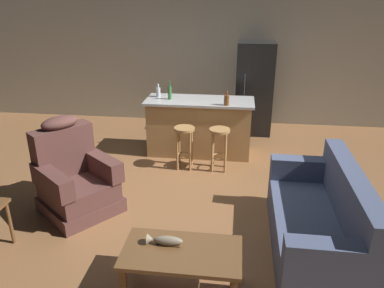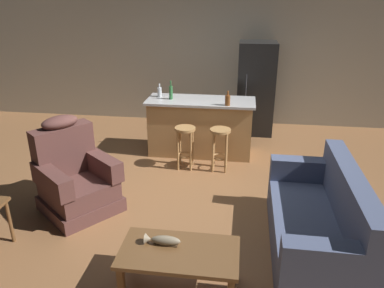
% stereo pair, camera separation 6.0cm
% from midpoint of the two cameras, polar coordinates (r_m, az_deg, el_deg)
% --- Properties ---
extents(ground_plane, '(12.00, 12.00, 0.00)m').
position_cam_midpoint_polar(ground_plane, '(5.36, -0.11, -7.00)').
color(ground_plane, brown).
extents(back_wall, '(12.00, 0.05, 2.60)m').
position_cam_midpoint_polar(back_wall, '(7.89, 3.12, 12.62)').
color(back_wall, '#A89E89').
rests_on(back_wall, ground_plane).
extents(coffee_table, '(1.10, 0.60, 0.42)m').
position_cam_midpoint_polar(coffee_table, '(3.60, -1.46, -16.65)').
color(coffee_table, brown).
rests_on(coffee_table, ground_plane).
extents(fish_figurine, '(0.34, 0.10, 0.10)m').
position_cam_midpoint_polar(fish_figurine, '(3.62, -4.06, -14.43)').
color(fish_figurine, '#4C3823').
rests_on(fish_figurine, coffee_table).
extents(couch, '(0.85, 1.90, 0.94)m').
position_cam_midpoint_polar(couch, '(4.28, 19.23, -11.36)').
color(couch, '#4C5675').
rests_on(couch, ground_plane).
extents(recliner_near_lamp, '(1.18, 1.18, 1.20)m').
position_cam_midpoint_polar(recliner_near_lamp, '(4.98, -17.09, -5.01)').
color(recliner_near_lamp, brown).
rests_on(recliner_near_lamp, ground_plane).
extents(kitchen_island, '(1.80, 0.70, 0.95)m').
position_cam_midpoint_polar(kitchen_island, '(6.39, 1.57, 2.66)').
color(kitchen_island, '#AD7F4C').
rests_on(kitchen_island, ground_plane).
extents(bar_stool_left, '(0.32, 0.32, 0.68)m').
position_cam_midpoint_polar(bar_stool_left, '(5.82, -0.76, 0.61)').
color(bar_stool_left, '#A87A47').
rests_on(bar_stool_left, ground_plane).
extents(bar_stool_right, '(0.32, 0.32, 0.68)m').
position_cam_midpoint_polar(bar_stool_right, '(5.77, 4.58, 0.34)').
color(bar_stool_right, '#A87A47').
rests_on(bar_stool_right, ground_plane).
extents(refrigerator, '(0.70, 0.69, 1.76)m').
position_cam_midpoint_polar(refrigerator, '(7.39, 9.92, 8.33)').
color(refrigerator, black).
rests_on(refrigerator, ground_plane).
extents(bottle_tall_green, '(0.07, 0.07, 0.22)m').
position_cam_midpoint_polar(bottle_tall_green, '(6.44, -4.70, 7.94)').
color(bottle_tall_green, silver).
rests_on(bottle_tall_green, kitchen_island).
extents(bottle_short_amber, '(0.08, 0.08, 0.23)m').
position_cam_midpoint_polar(bottle_short_amber, '(5.94, 5.74, 6.69)').
color(bottle_short_amber, brown).
rests_on(bottle_short_amber, kitchen_island).
extents(bottle_wine_dark, '(0.06, 0.06, 0.31)m').
position_cam_midpoint_polar(bottle_wine_dark, '(6.26, -2.96, 7.89)').
color(bottle_wine_dark, '#2D6B38').
rests_on(bottle_wine_dark, kitchen_island).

